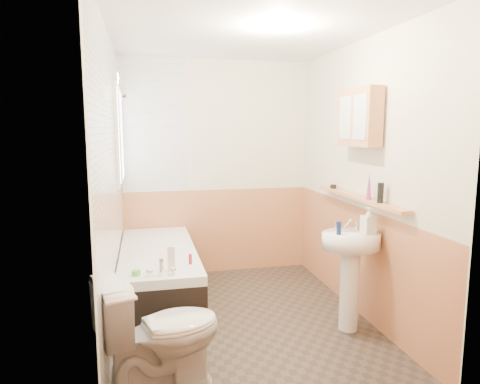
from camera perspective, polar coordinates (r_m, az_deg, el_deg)
The scene contains 26 objects.
floor at distance 4.03m, azimuth 0.49°, elevation -16.71°, with size 2.80×2.80×0.00m, color #2E2620.
ceiling at distance 3.74m, azimuth 0.54°, elevation 20.59°, with size 2.80×2.80×0.00m, color white.
wall_back at distance 5.06m, azimuth -3.14°, elevation 3.15°, with size 2.20×0.02×2.50m, color beige.
wall_front at distance 2.35m, azimuth 8.41°, elevation -3.00°, with size 2.20×0.02×2.50m, color beige.
wall_left at distance 3.60m, azimuth -16.98°, elevation 0.67°, with size 0.02×2.80×2.50m, color beige.
wall_right at distance 4.08m, azimuth 15.89°, elevation 1.59°, with size 0.02×2.80×2.50m, color beige.
wainscot_right at distance 4.22m, azimuth 15.21°, elevation -8.58°, with size 0.01×2.80×1.00m, color tan.
wainscot_front at distance 2.62m, azimuth 7.85°, elevation -19.21°, with size 2.20×0.01×1.00m, color tan.
wainscot_back at distance 5.16m, azimuth -3.04°, elevation -5.20°, with size 2.20×0.01×1.00m, color tan.
tile_cladding_left at distance 3.59m, azimuth -16.63°, elevation 0.68°, with size 0.01×2.80×2.50m, color white.
tile_return_back at distance 4.94m, azimuth -11.56°, elevation 8.68°, with size 0.75×0.01×1.50m, color white.
window at distance 4.51m, azimuth -15.72°, elevation 7.31°, with size 0.03×0.79×0.99m.
bathtub at distance 4.29m, azimuth -10.78°, elevation -10.97°, with size 0.70×1.76×0.71m.
shower_riser at distance 4.18m, azimuth -15.64°, elevation 8.48°, with size 0.10×0.08×1.18m.
toilet at distance 2.97m, azimuth -10.45°, elevation -18.09°, with size 0.45×0.80×0.79m, color white.
sink at distance 3.77m, azimuth 14.50°, elevation -8.88°, with size 0.50×0.40×0.96m.
pine_shelf at distance 3.99m, azimuth 15.50°, elevation -0.75°, with size 0.10×1.48×0.03m, color tan.
medicine_cabinet at distance 3.92m, azimuth 15.63°, elevation 9.54°, with size 0.14×0.56×0.50m.
foam_can at distance 3.66m, azimuth 18.22°, elevation -0.10°, with size 0.05×0.05×0.17m, color black.
green_bottle at distance 3.82m, azimuth 16.83°, elevation 0.76°, with size 0.05×0.05×0.23m, color purple.
black_jar at distance 4.45m, azimuth 12.35°, elevation 0.73°, with size 0.06×0.06×0.04m, color black.
soap_bottle at distance 3.71m, azimuth 16.72°, elevation -4.52°, with size 0.10×0.22×0.10m, color silver.
clear_bottle at distance 3.60m, azimuth 13.05°, elevation -4.70°, with size 0.04×0.04×0.11m, color navy.
blue_gel at distance 3.52m, azimuth -9.18°, elevation -8.79°, with size 0.06×0.04×0.21m, color silver.
cream_jar at distance 3.50m, azimuth -13.70°, elevation -10.40°, with size 0.07×0.07×0.04m, color #59C647.
orange_bottle at distance 3.69m, azimuth -6.64°, elevation -8.88°, with size 0.03×0.03×0.09m, color maroon.
Camera 1 is at (-0.83, -3.56, 1.71)m, focal length 32.00 mm.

